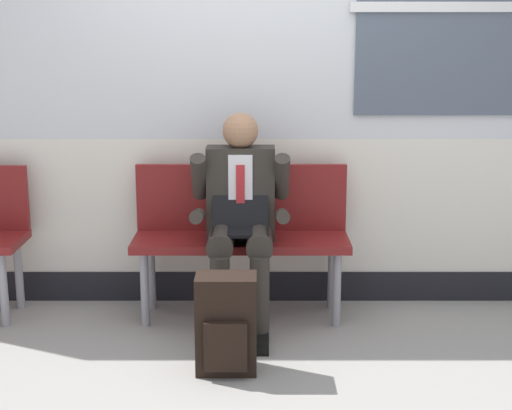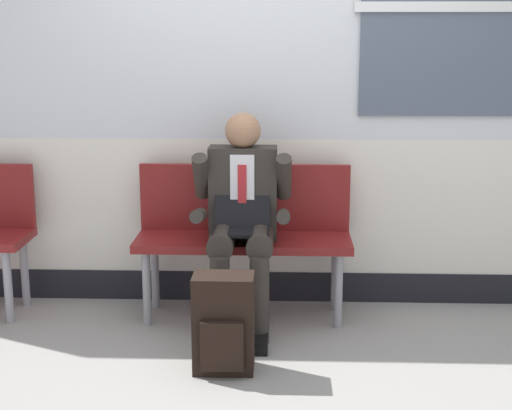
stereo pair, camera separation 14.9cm
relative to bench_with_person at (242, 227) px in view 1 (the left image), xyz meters
The scene contains 5 objects.
ground_plane 0.66m from the bench_with_person, 63.39° to the right, with size 18.00×18.00×0.00m, color gray.
station_wall 0.85m from the bench_with_person, 56.03° to the left, with size 6.06×0.16×2.67m.
bench_with_person is the anchor object (origin of this frame).
person_seated 0.23m from the bench_with_person, 90.00° to the right, with size 0.57×0.70×1.25m.
backpack 0.89m from the bench_with_person, 94.21° to the right, with size 0.31×0.24×0.51m.
Camera 1 is at (-0.08, -4.20, 1.73)m, focal length 54.12 mm.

